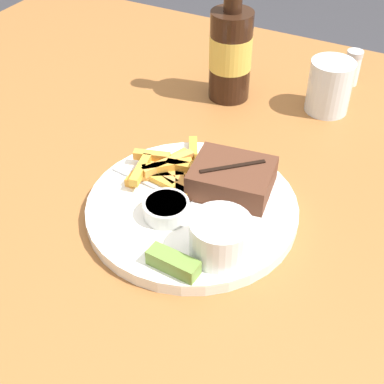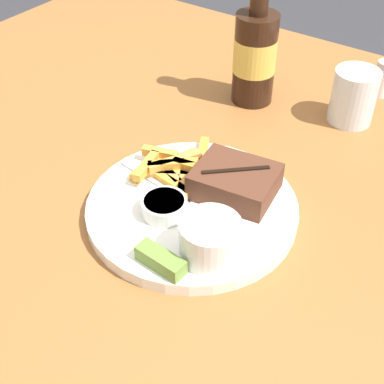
# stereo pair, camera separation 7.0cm
# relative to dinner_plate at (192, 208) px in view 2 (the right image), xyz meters

# --- Properties ---
(dining_table) EXTENTS (1.44, 1.21, 0.75)m
(dining_table) POSITION_rel_dinner_plate_xyz_m (0.00, 0.00, -0.08)
(dining_table) COLOR #935B2D
(dining_table) RESTS_ON ground_plane
(dinner_plate) EXTENTS (0.28, 0.28, 0.02)m
(dinner_plate) POSITION_rel_dinner_plate_xyz_m (0.00, 0.00, 0.00)
(dinner_plate) COLOR white
(dinner_plate) RESTS_ON dining_table
(steak_portion) EXTENTS (0.12, 0.10, 0.04)m
(steak_portion) POSITION_rel_dinner_plate_xyz_m (0.03, 0.05, 0.03)
(steak_portion) COLOR #512D1E
(steak_portion) RESTS_ON dinner_plate
(fries_pile) EXTENTS (0.11, 0.15, 0.02)m
(fries_pile) POSITION_rel_dinner_plate_xyz_m (-0.06, 0.04, 0.02)
(fries_pile) COLOR gold
(fries_pile) RESTS_ON dinner_plate
(coleslaw_cup) EXTENTS (0.07, 0.07, 0.05)m
(coleslaw_cup) POSITION_rel_dinner_plate_xyz_m (0.07, -0.06, 0.04)
(coleslaw_cup) COLOR white
(coleslaw_cup) RESTS_ON dinner_plate
(dipping_sauce_cup) EXTENTS (0.06, 0.06, 0.02)m
(dipping_sauce_cup) POSITION_rel_dinner_plate_xyz_m (-0.02, -0.04, 0.02)
(dipping_sauce_cup) COLOR silver
(dipping_sauce_cup) RESTS_ON dinner_plate
(pickle_spear) EXTENTS (0.07, 0.03, 0.02)m
(pickle_spear) POSITION_rel_dinner_plate_xyz_m (0.03, -0.11, 0.02)
(pickle_spear) COLOR olive
(pickle_spear) RESTS_ON dinner_plate
(fork_utensil) EXTENTS (0.13, 0.03, 0.00)m
(fork_utensil) POSITION_rel_dinner_plate_xyz_m (-0.07, 0.01, 0.01)
(fork_utensil) COLOR #B7B7BC
(fork_utensil) RESTS_ON dinner_plate
(beer_bottle) EXTENTS (0.07, 0.07, 0.25)m
(beer_bottle) POSITION_rel_dinner_plate_xyz_m (-0.09, 0.31, 0.08)
(beer_bottle) COLOR black
(beer_bottle) RESTS_ON dining_table
(drinking_glass) EXTENTS (0.07, 0.07, 0.09)m
(drinking_glass) POSITION_rel_dinner_plate_xyz_m (0.08, 0.34, 0.04)
(drinking_glass) COLOR silver
(drinking_glass) RESTS_ON dining_table
(salt_shaker) EXTENTS (0.03, 0.03, 0.07)m
(salt_shaker) POSITION_rel_dinner_plate_xyz_m (0.09, 0.45, 0.02)
(salt_shaker) COLOR white
(salt_shaker) RESTS_ON dining_table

